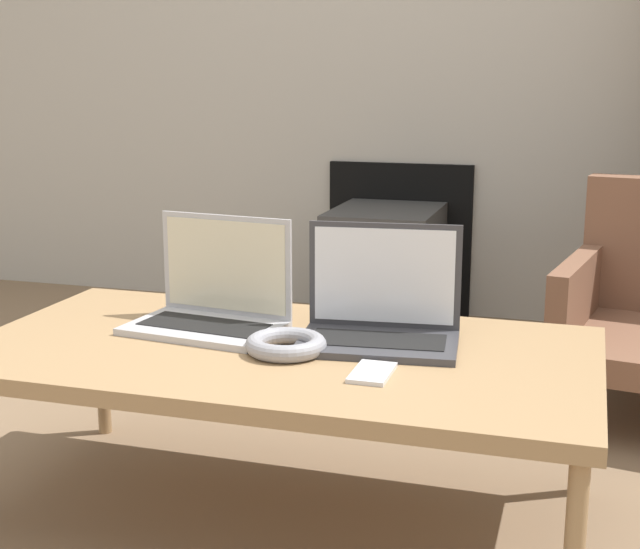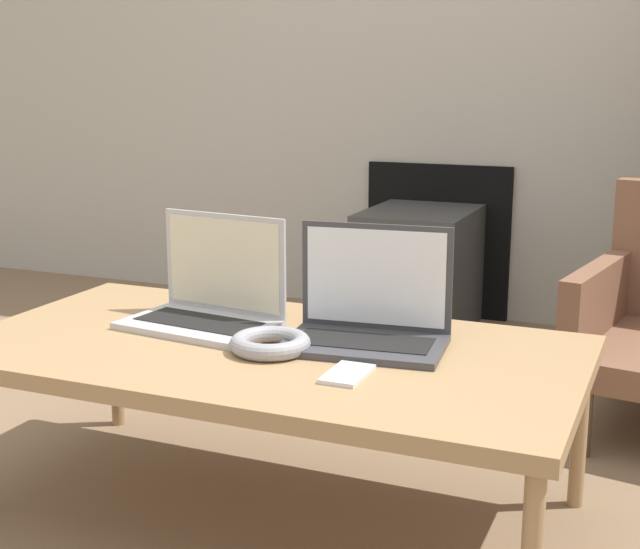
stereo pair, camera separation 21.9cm
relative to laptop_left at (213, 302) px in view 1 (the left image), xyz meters
name	(u,v)px [view 1 (the left image)]	position (x,y,z in m)	size (l,w,h in m)	color
ground_plane	(264,542)	(0.20, -0.22, -0.47)	(14.00, 14.00, 0.00)	#7A6047
table	(280,359)	(0.20, -0.10, -0.09)	(1.36, 0.72, 0.41)	#9E7A51
laptop_left	(213,302)	(0.00, 0.00, 0.00)	(0.37, 0.26, 0.26)	#B2B2B7
laptop_right	(380,315)	(0.40, 0.00, 0.00)	(0.37, 0.26, 0.26)	#38383D
headphones	(286,345)	(0.23, -0.14, -0.04)	(0.17, 0.17, 0.04)	gray
phone	(372,373)	(0.44, -0.23, -0.06)	(0.07, 0.13, 0.01)	silver
tv	(385,269)	(0.07, 1.49, -0.23)	(0.40, 0.52, 0.48)	#383838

